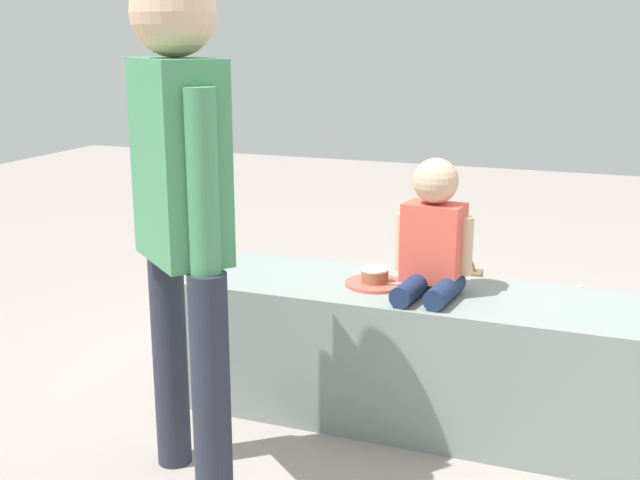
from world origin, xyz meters
TOP-DOWN VIEW (x-y plane):
  - ground_plane at (0.00, 0.00)m, footprint 12.00×12.00m
  - concrete_ledge at (0.00, 0.00)m, footprint 2.03×0.49m
  - child_seated at (-0.08, -0.01)m, footprint 0.28×0.32m
  - adult_standing at (-0.67, -0.71)m, footprint 0.39×0.36m
  - cake_plate at (-0.29, 0.00)m, footprint 0.22×0.22m
  - gift_bag at (0.14, 0.65)m, footprint 0.22×0.11m
  - water_bottle_near_gift at (0.39, 1.16)m, footprint 0.06×0.06m
  - party_cup_red at (0.65, 0.40)m, footprint 0.08×0.08m
  - cake_box_white at (-0.53, 0.40)m, footprint 0.39×0.36m
  - handbag_black_leather at (-0.67, 0.87)m, footprint 0.32×0.14m
  - handbag_brown_canvas at (-0.23, 1.26)m, footprint 0.26×0.11m

SIDE VIEW (x-z plane):
  - ground_plane at x=0.00m, z-range 0.00..0.00m
  - party_cup_red at x=0.65m, z-range 0.00..0.10m
  - cake_box_white at x=-0.53m, z-range 0.00..0.13m
  - handbag_black_leather at x=-0.67m, z-range -0.05..0.26m
  - water_bottle_near_gift at x=0.39m, z-range -0.01..0.22m
  - handbag_brown_canvas at x=-0.23m, z-range -0.04..0.28m
  - gift_bag at x=0.14m, z-range -0.02..0.28m
  - concrete_ledge at x=0.00m, z-range 0.00..0.51m
  - cake_plate at x=-0.29m, z-range 0.50..0.56m
  - child_seated at x=-0.08m, z-range 0.48..0.97m
  - adult_standing at x=-0.67m, z-range 0.16..1.75m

